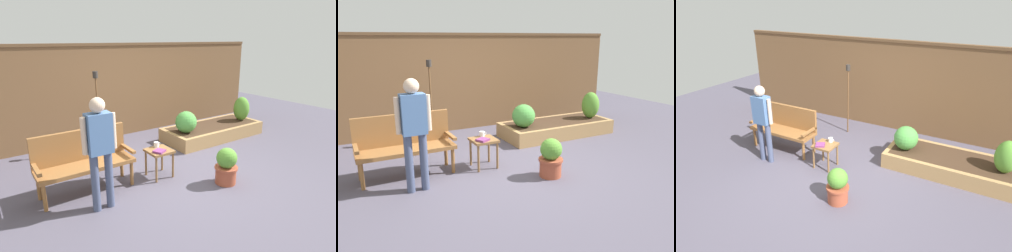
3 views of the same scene
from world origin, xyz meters
TOP-DOWN VIEW (x-y plane):
  - ground_plane at (0.00, 0.00)m, footprint 14.00×14.00m
  - fence_back at (0.00, 2.60)m, footprint 8.40×0.14m
  - garden_bench at (-1.51, 0.47)m, footprint 1.44×0.48m
  - side_table at (-0.32, 0.19)m, footprint 0.40×0.40m
  - cup_on_table at (-0.28, 0.33)m, footprint 0.12×0.09m
  - book_on_table at (-0.37, 0.11)m, footprint 0.23×0.23m
  - potted_boxwood at (0.43, -0.62)m, footprint 0.37×0.37m
  - raised_planter_bed at (1.84, 1.19)m, footprint 2.40×1.00m
  - shrub_near_bench at (0.97, 1.10)m, footprint 0.47×0.47m
  - shrub_far_corner at (2.71, 1.10)m, footprint 0.38×0.38m
  - tiki_torch at (-0.71, 1.82)m, footprint 0.10×0.10m
  - person_by_bench at (-1.48, -0.18)m, footprint 0.47×0.20m

SIDE VIEW (x-z plane):
  - ground_plane at x=0.00m, z-range 0.00..0.00m
  - raised_planter_bed at x=1.84m, z-range 0.00..0.30m
  - potted_boxwood at x=0.43m, z-range 0.00..0.60m
  - side_table at x=-0.32m, z-range 0.16..0.64m
  - book_on_table at x=-0.37m, z-range 0.48..0.51m
  - cup_on_table at x=-0.28m, z-range 0.48..0.57m
  - shrub_near_bench at x=0.97m, z-range 0.30..0.77m
  - garden_bench at x=-1.51m, z-range 0.07..1.01m
  - shrub_far_corner at x=2.71m, z-range 0.30..0.88m
  - person_by_bench at x=-1.48m, z-range 0.15..1.71m
  - fence_back at x=0.00m, z-range 0.01..2.17m
  - tiki_torch at x=-0.71m, z-range 0.31..1.96m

